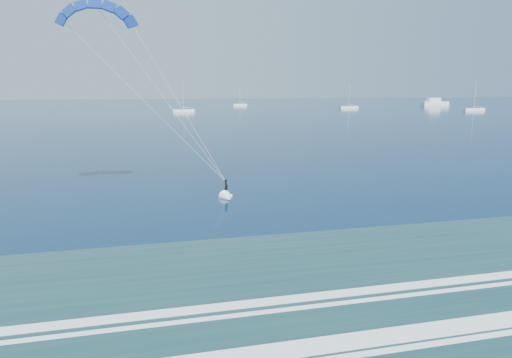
{
  "coord_description": "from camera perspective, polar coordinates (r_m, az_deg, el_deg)",
  "views": [
    {
      "loc": [
        -10.76,
        -9.3,
        9.67
      ],
      "look_at": [
        -2.26,
        25.59,
        2.56
      ],
      "focal_mm": 32.0,
      "sensor_mm": 36.0,
      "label": 1
    }
  ],
  "objects": [
    {
      "name": "motor_yacht",
      "position": [
        290.74,
        21.42,
        8.88
      ],
      "size": [
        16.26,
        4.33,
        6.55
      ],
      "color": "white",
      "rests_on": "ground"
    },
    {
      "name": "sailboat_3",
      "position": [
        235.8,
        11.53,
        8.79
      ],
      "size": [
        9.37,
        2.4,
        12.7
      ],
      "color": "white",
      "rests_on": "ground"
    },
    {
      "name": "kitesurfer_rig",
      "position": [
        39.26,
        -11.51,
        9.97
      ],
      "size": [
        15.1,
        4.23,
        17.43
      ],
      "color": "orange",
      "rests_on": "ground"
    },
    {
      "name": "sailboat_1",
      "position": [
        196.28,
        -9.06,
        8.44
      ],
      "size": [
        8.75,
        2.4,
        12.13
      ],
      "color": "white",
      "rests_on": "ground"
    },
    {
      "name": "sailboat_2",
      "position": [
        266.16,
        -2.04,
        9.26
      ],
      "size": [
        7.87,
        2.4,
        10.81
      ],
      "color": "white",
      "rests_on": "ground"
    },
    {
      "name": "sailboat_4",
      "position": [
        228.58,
        25.57,
        7.87
      ],
      "size": [
        9.99,
        2.4,
        13.37
      ],
      "color": "white",
      "rests_on": "ground"
    }
  ]
}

